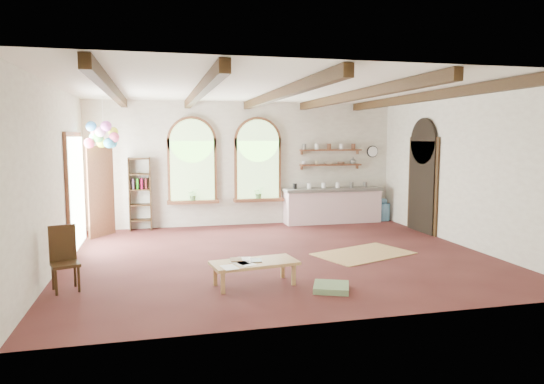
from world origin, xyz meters
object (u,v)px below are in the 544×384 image
object	(u,v)px
side_chair	(65,272)
balloon_cluster	(103,135)
kitchen_counter	(332,205)
coffee_table	(254,264)

from	to	relation	value
side_chair	balloon_cluster	distance (m)	4.22
balloon_cluster	side_chair	bearing A→B (deg)	-93.91
kitchen_counter	coffee_table	distance (m)	5.90
kitchen_counter	balloon_cluster	distance (m)	6.07
coffee_table	balloon_cluster	xyz separation A→B (m)	(-2.56, 4.08, 2.00)
kitchen_counter	coffee_table	world-z (taller)	kitchen_counter
side_chair	balloon_cluster	bearing A→B (deg)	86.09
coffee_table	side_chair	xyz separation A→B (m)	(-2.81, 0.40, -0.05)
kitchen_counter	balloon_cluster	xyz separation A→B (m)	(-5.71, -0.90, 1.86)
balloon_cluster	kitchen_counter	bearing A→B (deg)	8.95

